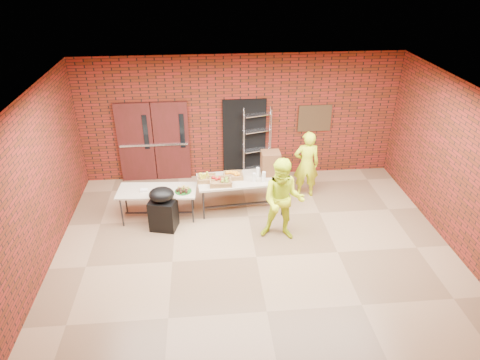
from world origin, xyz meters
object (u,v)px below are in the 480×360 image
table_right (242,181)px  volunteer_man (283,200)px  wire_rack (257,144)px  volunteer_woman (306,164)px  table_left (157,192)px  covered_grill (163,208)px  coffee_dispenser (270,163)px

table_right → volunteer_man: bearing=-62.0°
wire_rack → volunteer_man: wire_rack is taller
table_right → volunteer_woman: volunteer_woman is taller
volunteer_woman → table_left: bearing=14.8°
wire_rack → volunteer_man: size_ratio=1.05×
wire_rack → table_left: size_ratio=1.08×
covered_grill → wire_rack: bearing=57.2°
table_left → table_right: table_right is taller
table_left → volunteer_woman: bearing=15.3°
table_left → volunteer_man: bearing=-16.4°
volunteer_man → table_right: bearing=136.7°
table_right → volunteer_man: volunteer_man is taller
table_left → volunteer_man: (2.62, -0.98, 0.25)m
table_left → coffee_dispenser: 2.62m
wire_rack → coffee_dispenser: (0.13, -1.39, 0.14)m
table_left → coffee_dispenser: bearing=11.4°
wire_rack → covered_grill: bearing=-151.8°
wire_rack → coffee_dispenser: size_ratio=3.49×
table_left → table_right: (1.89, 0.16, 0.10)m
volunteer_woman → volunteer_man: 1.88m
covered_grill → volunteer_man: size_ratio=0.55×
volunteer_man → wire_rack: bearing=108.3°
volunteer_man → coffee_dispenser: bearing=106.8°
table_left → table_right: 1.90m
volunteer_woman → volunteer_man: volunteer_man is taller
coffee_dispenser → volunteer_woman: size_ratio=0.33×
table_left → wire_rack: bearing=39.4°
wire_rack → volunteer_woman: size_ratio=1.13×
table_left → coffee_dispenser: coffee_dispenser is taller
table_right → coffee_dispenser: 0.77m
wire_rack → table_right: bearing=-123.9°
volunteer_woman → wire_rack: bearing=-40.3°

